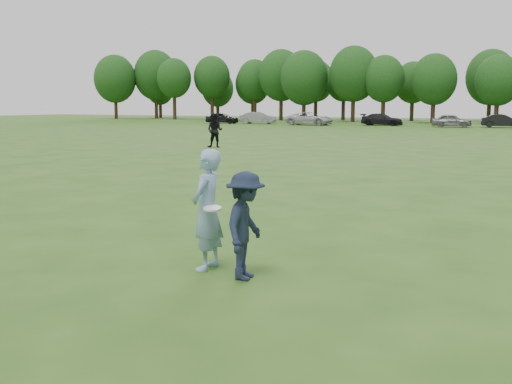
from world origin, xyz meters
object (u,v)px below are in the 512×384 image
car_a (222,118)px  car_e (452,121)px  player_far_a (215,131)px  defender (245,226)px  thrower (207,210)px  car_b (258,118)px  car_f (502,121)px  car_c (310,119)px  car_d (382,120)px

car_a → car_e: 27.74m
player_far_a → car_e: (7.57, 36.93, -0.27)m
defender → thrower: bearing=66.5°
car_b → car_f: 28.39m
car_c → car_f: 20.94m
player_far_a → car_b: size_ratio=0.44×
player_far_a → car_a: bearing=109.4°
defender → car_d: defender is taller
thrower → car_c: thrower is taller
car_a → player_far_a: bearing=-156.6°
defender → car_b: 66.90m
player_far_a → car_d: 38.56m
player_far_a → car_f: 40.34m
car_c → car_e: size_ratio=1.32×
car_c → car_d: 8.29m
car_d → thrower: bearing=-168.3°
defender → player_far_a: size_ratio=0.80×
defender → player_far_a: (-13.62, 22.35, 0.19)m
car_b → car_c: (7.56, -1.52, 0.02)m
thrower → defender: size_ratio=1.17×
defender → player_far_a: bearing=22.3°
thrower → car_c: 62.06m
thrower → car_c: (-21.20, 58.33, -0.17)m
defender → car_f: bearing=-8.0°
thrower → car_d: size_ratio=0.39×
player_far_a → car_f: (12.48, 38.36, -0.27)m
defender → car_e: size_ratio=0.38×
car_d → defender: bearing=-167.7°
car_a → car_e: car_a is taller
car_e → car_f: size_ratio=0.97×
defender → car_e: bearing=-3.2°
car_b → car_c: size_ratio=0.82×
player_far_a → car_b: bearing=103.2°
defender → car_c: (-21.96, 58.52, -0.03)m
car_a → car_c: bearing=-95.8°
car_c → car_a: bearing=90.7°
car_c → defender: bearing=-158.6°
car_f → car_b: bearing=84.9°
thrower → car_b: 66.40m
car_a → car_f: bearing=-91.9°
defender → car_c: bearing=11.5°
player_far_a → car_a: 41.44m
defender → car_c: 62.51m
car_c → thrower: bearing=-159.2°
defender → car_f: (-1.14, 60.71, -0.08)m
car_b → car_c: bearing=-106.8°
thrower → car_e: 59.32m
car_c → car_d: bearing=-72.5°
car_a → car_b: 4.52m
car_a → car_b: bearing=-76.5°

